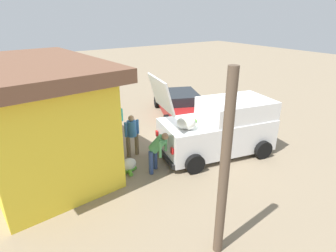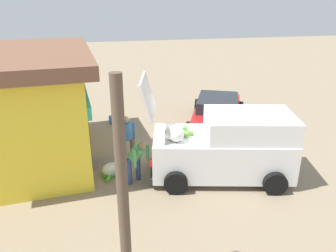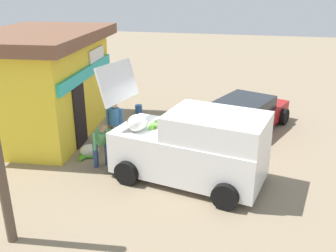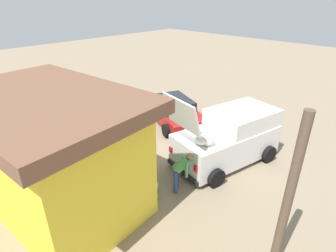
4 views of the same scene
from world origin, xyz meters
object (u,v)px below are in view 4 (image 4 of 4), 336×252
(storefront_bar, at_px, (53,152))
(vendor_standing, at_px, (147,152))
(unloaded_banana_pile, at_px, (151,187))
(customer_bending, at_px, (181,168))
(parked_sedan, at_px, (173,110))
(delivery_van, at_px, (229,137))
(paint_bucket, at_px, (87,140))

(storefront_bar, distance_m, vendor_standing, 3.11)
(storefront_bar, distance_m, unloaded_banana_pile, 3.24)
(customer_bending, bearing_deg, parked_sedan, -44.06)
(delivery_van, relative_size, unloaded_banana_pile, 5.92)
(vendor_standing, bearing_deg, delivery_van, -119.01)
(delivery_van, relative_size, vendor_standing, 2.93)
(vendor_standing, bearing_deg, storefront_bar, 75.08)
(storefront_bar, distance_m, delivery_van, 6.16)
(parked_sedan, height_order, paint_bucket, parked_sedan)
(vendor_standing, relative_size, customer_bending, 1.09)
(unloaded_banana_pile, distance_m, paint_bucket, 4.35)
(storefront_bar, distance_m, customer_bending, 3.87)
(delivery_van, height_order, parked_sedan, delivery_van)
(vendor_standing, height_order, paint_bucket, vendor_standing)
(storefront_bar, xyz_separation_m, unloaded_banana_pile, (-1.58, -2.28, -1.67))
(delivery_van, height_order, unloaded_banana_pile, delivery_van)
(storefront_bar, relative_size, customer_bending, 4.25)
(parked_sedan, distance_m, unloaded_banana_pile, 5.63)
(customer_bending, height_order, unloaded_banana_pile, customer_bending)
(storefront_bar, xyz_separation_m, parked_sedan, (1.71, -6.82, -1.28))
(customer_bending, xyz_separation_m, paint_bucket, (4.98, 0.48, -0.70))
(vendor_standing, bearing_deg, parked_sedan, -57.99)
(vendor_standing, bearing_deg, unloaded_banana_pile, 144.76)
(delivery_van, bearing_deg, parked_sedan, -16.36)
(storefront_bar, bearing_deg, vendor_standing, -104.92)
(customer_bending, distance_m, paint_bucket, 5.05)
(delivery_van, bearing_deg, customer_bending, 88.27)
(storefront_bar, xyz_separation_m, delivery_van, (-2.30, -5.64, -0.86))
(delivery_van, bearing_deg, storefront_bar, 67.79)
(delivery_van, bearing_deg, unloaded_banana_pile, 77.90)
(unloaded_banana_pile, bearing_deg, vendor_standing, -35.24)
(paint_bucket, bearing_deg, parked_sedan, -103.66)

